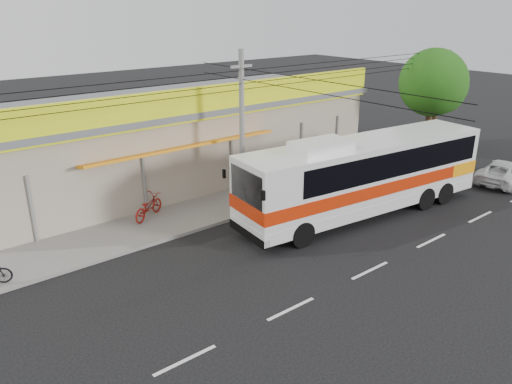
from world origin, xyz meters
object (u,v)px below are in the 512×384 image
at_px(coach_bus, 368,171).
at_px(utility_pole, 241,79).
at_px(white_car, 505,172).
at_px(tree_near, 435,85).
at_px(tree_far, 440,87).
at_px(motorbike_red, 148,207).

relative_size(coach_bus, utility_pole, 0.38).
relative_size(coach_bus, white_car, 2.91).
xyz_separation_m(white_car, tree_near, (0.93, 5.52, 4.04)).
bearing_deg(tree_far, coach_bus, -160.68).
height_order(coach_bus, motorbike_red, coach_bus).
relative_size(motorbike_red, tree_far, 0.33).
relative_size(motorbike_red, utility_pole, 0.06).
distance_m(coach_bus, tree_far, 13.30).
bearing_deg(coach_bus, tree_near, 24.95).
relative_size(coach_bus, tree_near, 1.89).
bearing_deg(utility_pole, coach_bus, -45.54).
distance_m(coach_bus, motorbike_red, 10.21).
xyz_separation_m(coach_bus, tree_near, (10.41, 3.51, 2.55)).
bearing_deg(motorbike_red, utility_pole, -138.11).
distance_m(coach_bus, white_car, 9.81).
relative_size(utility_pole, tree_far, 5.45).
bearing_deg(coach_bus, utility_pole, 140.79).
height_order(coach_bus, tree_near, tree_near).
bearing_deg(tree_near, white_car, -99.53).
distance_m(motorbike_red, utility_pole, 7.13).
xyz_separation_m(coach_bus, white_car, (9.49, -2.02, -1.49)).
bearing_deg(white_car, coach_bus, 69.13).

